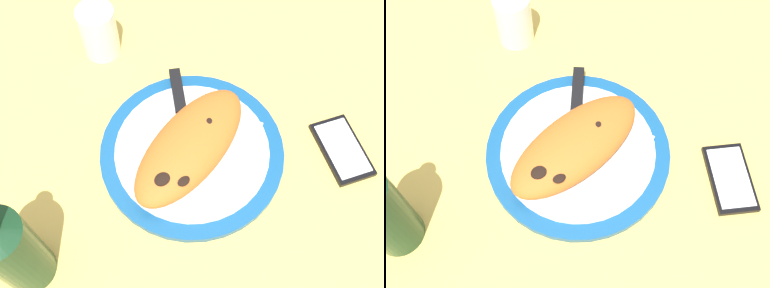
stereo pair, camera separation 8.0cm
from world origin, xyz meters
The scene contains 8 objects.
ground_plane centered at (0.00, 0.00, -1.50)cm, with size 150.00×150.00×3.00cm, color #DBB756.
plate centered at (0.00, 0.00, 0.81)cm, with size 30.96×30.96×1.69cm.
calzone centered at (-0.82, -0.45, 4.40)cm, with size 26.87×15.21×5.38cm.
fork centered at (2.93, -8.29, 1.89)cm, with size 17.03×2.93×0.40cm.
knife centered at (6.81, 5.65, 2.19)cm, with size 18.67×13.75×1.20cm.
smartphone centered at (11.73, -22.65, 0.56)cm, with size 13.31×13.25×1.16cm.
water_glass centered at (12.83, 25.25, 4.47)cm, with size 6.81×6.81×10.25cm.
wine_bottle centered at (-28.08, 13.28, 10.03)cm, with size 7.57×7.57×25.06cm.
Camera 1 is at (-34.00, -16.58, 74.16)cm, focal length 45.80 mm.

